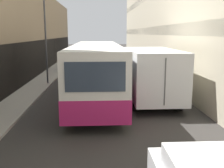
{
  "coord_description": "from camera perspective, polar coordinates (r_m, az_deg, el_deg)",
  "views": [
    {
      "loc": [
        -0.41,
        -0.02,
        3.6
      ],
      "look_at": [
        0.12,
        10.29,
        1.6
      ],
      "focal_mm": 42.0,
      "sensor_mm": 36.0,
      "label": 1
    }
  ],
  "objects": [
    {
      "name": "panel_van",
      "position": [
        25.67,
        -6.83,
        5.19
      ],
      "size": [
        1.88,
        4.3,
        1.88
      ],
      "color": "navy",
      "rests_on": "ground_plane"
    },
    {
      "name": "sidewalk_left",
      "position": [
        16.01,
        -18.25,
        -2.38
      ],
      "size": [
        1.71,
        60.0,
        0.12
      ],
      "color": "#9E998E",
      "rests_on": "ground_plane"
    },
    {
      "name": "box_truck",
      "position": [
        14.75,
        7.95,
        2.84
      ],
      "size": [
        2.39,
        7.58,
        2.78
      ],
      "color": "silver",
      "rests_on": "ground_plane"
    },
    {
      "name": "street_lamp",
      "position": [
        18.95,
        -14.46,
        14.13
      ],
      "size": [
        0.36,
        0.8,
        6.66
      ],
      "color": "#38383D",
      "rests_on": "sidewalk_left"
    },
    {
      "name": "ground_plane",
      "position": [
        15.45,
        -1.35,
        -2.51
      ],
      "size": [
        150.0,
        150.0,
        0.0
      ],
      "primitive_type": "plane",
      "color": "#33302D"
    },
    {
      "name": "bus",
      "position": [
        14.85,
        -3.38,
        3.17
      ],
      "size": [
        2.55,
        12.01,
        2.99
      ],
      "color": "silver",
      "rests_on": "ground_plane"
    }
  ]
}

